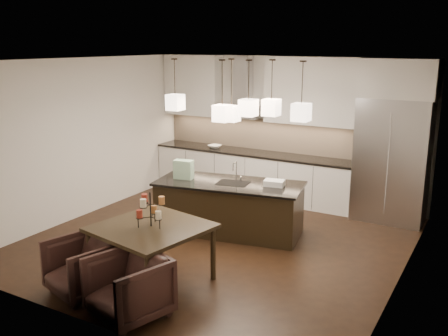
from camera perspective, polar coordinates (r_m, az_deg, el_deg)
The scene contains 37 objects.
floor at distance 7.96m, azimuth -0.72°, elevation -8.43°, with size 5.50×5.50×0.02m, color black.
ceiling at distance 7.36m, azimuth -0.79°, elevation 12.30°, with size 5.50×5.50×0.02m, color white.
wall_back at distance 9.97m, azimuth 7.35°, elevation 4.52°, with size 5.50×0.02×2.80m, color silver.
wall_front at distance 5.43m, azimuth -15.75°, elevation -4.07°, with size 5.50×0.02×2.80m, color silver.
wall_left at distance 9.22m, azimuth -15.73°, elevation 3.32°, with size 0.02×5.50×2.80m, color silver.
wall_right at distance 6.62m, azimuth 20.31°, elevation -1.17°, with size 0.02×5.50×2.80m, color silver.
refrigerator at distance 9.08m, azimuth 18.66°, elevation 0.85°, with size 1.20×0.72×2.15m, color #B7B7BA.
fridge_panel at distance 8.88m, azimuth 19.37°, elevation 9.67°, with size 1.26×0.72×0.65m, color silver.
lower_cabinets at distance 10.13m, azimuth 3.20°, elevation -0.79°, with size 4.21×0.62×0.88m, color silver.
countertop at distance 10.02m, azimuth 3.23°, elevation 1.75°, with size 4.21×0.66×0.04m, color black.
backsplash at distance 10.22m, azimuth 4.01°, elevation 3.90°, with size 4.21×0.02×0.63m, color tan.
upper_cab_left at distance 10.68m, azimuth -3.53°, elevation 9.44°, with size 1.25×0.35×1.25m, color silver.
upper_cab_right at distance 9.50m, azimuth 10.16°, elevation 8.66°, with size 1.86×0.35×1.25m, color silver.
hood_canopy at distance 10.06m, azimuth 1.89°, elevation 6.56°, with size 0.90×0.52×0.24m, color #B7B7BA.
hood_chimney at distance 10.09m, azimuth 2.21°, elevation 10.00°, with size 0.30×0.28×0.96m, color #B7B7BA.
fruit_bowl at distance 10.36m, azimuth -1.07°, elevation 2.48°, with size 0.26×0.26×0.06m, color silver.
island_body at distance 8.21m, azimuth 0.59°, elevation -4.63°, with size 2.30×0.92×0.81m, color black.
island_top at distance 8.08m, azimuth 0.60°, elevation -1.79°, with size 2.38×0.99×0.04m, color black.
faucet at distance 8.09m, azimuth 1.43°, elevation -0.36°, with size 0.09×0.22×0.35m, color silver, non-canonical shape.
tote_bag at distance 8.30m, azimuth -4.64°, elevation -0.16°, with size 0.31×0.17×0.31m, color #216A33.
food_container at distance 7.92m, azimuth 5.76°, elevation -1.71°, with size 0.31×0.22×0.09m, color silver.
dining_table at distance 6.63m, azimuth -8.21°, elevation -9.69°, with size 1.28×1.28×0.77m, color black, non-canonical shape.
candelabra at distance 6.41m, azimuth -8.40°, elevation -4.70°, with size 0.37×0.37×0.45m, color black, non-canonical shape.
candle_a at distance 6.32m, azimuth -7.52°, elevation -5.35°, with size 0.08×0.08×0.10m, color beige.
candle_b at distance 6.55m, azimuth -8.00°, elevation -4.66°, with size 0.08×0.08×0.10m, color #C2773C.
candle_c at distance 6.40m, azimuth -9.64°, elevation -5.18°, with size 0.08×0.08×0.10m, color #9D3121.
candle_d at distance 6.35m, azimuth -7.14°, elevation -3.69°, with size 0.08×0.08×0.10m, color #C2773C.
candle_e at distance 6.48m, azimuth -9.08°, elevation -3.39°, with size 0.08×0.08×0.10m, color #9D3121.
candle_f at distance 6.28m, azimuth -9.22°, elevation -3.98°, with size 0.08×0.08×0.10m, color beige.
armchair_left at distance 6.53m, azimuth -15.86°, elevation -10.77°, with size 0.75×0.78×0.71m, color black.
armchair_right at distance 5.88m, azimuth -10.87°, elevation -13.26°, with size 0.78×0.81×0.73m, color black.
pendant_a at distance 8.32m, azimuth -5.59°, elevation 7.48°, with size 0.24×0.24×0.26m, color beige.
pendant_b at distance 8.25m, azimuth 0.83°, elevation 6.23°, with size 0.24×0.24×0.26m, color beige.
pendant_c at distance 7.74m, azimuth 2.81°, elevation 6.90°, with size 0.24×0.24×0.26m, color beige.
pendant_d at distance 7.88m, azimuth 5.43°, elevation 6.90°, with size 0.24×0.24×0.26m, color beige.
pendant_e at distance 7.38m, azimuth 8.81°, elevation 6.31°, with size 0.24×0.24×0.26m, color beige.
pendant_f at distance 7.80m, azimuth -0.21°, elevation 6.28°, with size 0.24×0.24×0.26m, color beige.
Camera 1 is at (3.74, -6.33, 3.05)m, focal length 40.00 mm.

